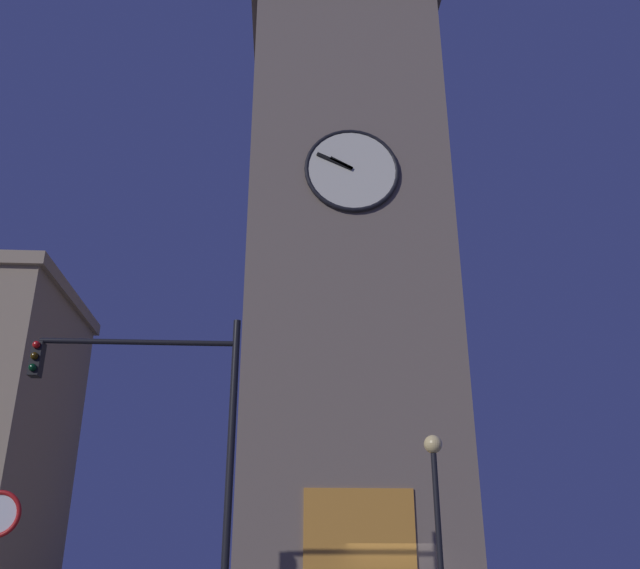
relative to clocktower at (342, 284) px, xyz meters
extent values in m
cube|color=#75665B|center=(0.00, -0.02, -0.57)|extent=(7.20, 8.72, 23.40)
cube|color=#75665B|center=(0.00, -0.02, 11.32)|extent=(7.80, 9.32, 0.40)
cylinder|color=#75665B|center=(-3.00, -3.78, 12.99)|extent=(0.70, 0.70, 2.93)
cylinder|color=#75665B|center=(0.00, -3.78, 12.99)|extent=(0.70, 0.70, 2.93)
cylinder|color=#75665B|center=(3.00, -3.78, 12.99)|extent=(0.70, 0.70, 2.93)
cube|color=#75665B|center=(0.00, -0.02, 14.65)|extent=(7.80, 9.32, 0.40)
cylinder|color=silver|center=(0.00, 4.40, 2.51)|extent=(3.21, 0.12, 3.21)
torus|color=black|center=(0.00, 4.42, 2.51)|extent=(3.37, 0.16, 3.37)
cube|color=black|center=(0.39, 4.50, 2.72)|extent=(0.83, 0.06, 0.53)
cube|color=black|center=(0.62, 4.50, 2.80)|extent=(1.29, 0.06, 0.69)
cube|color=orange|center=(0.00, 4.29, -10.27)|extent=(3.20, 0.24, 4.00)
cylinder|color=black|center=(3.31, 10.45, -8.81)|extent=(0.16, 0.16, 6.94)
cylinder|color=black|center=(5.42, 10.45, -5.87)|extent=(4.22, 0.12, 0.12)
cube|color=black|center=(7.54, 10.45, -6.30)|extent=(0.22, 0.30, 0.75)
sphere|color=red|center=(7.54, 10.63, -6.02)|extent=(0.16, 0.16, 0.16)
sphere|color=#392705|center=(7.54, 10.63, -6.27)|extent=(0.16, 0.16, 0.16)
sphere|color=#063316|center=(7.54, 10.63, -6.52)|extent=(0.16, 0.16, 0.16)
cylinder|color=black|center=(-1.39, 8.30, -10.07)|extent=(0.14, 0.14, 4.40)
sphere|color=#F9DB8C|center=(-1.39, 8.30, -7.65)|extent=(0.44, 0.44, 0.44)
camera|label=1|loc=(2.27, 24.73, -10.41)|focal=38.03mm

